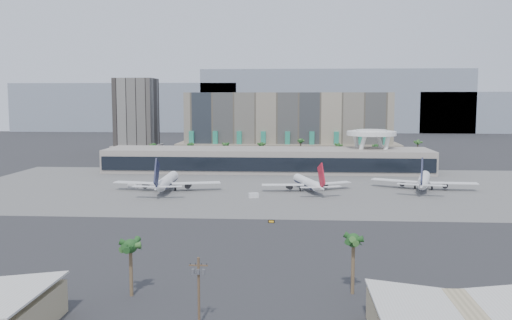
# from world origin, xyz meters

# --- Properties ---
(ground) EXTENTS (900.00, 900.00, 0.00)m
(ground) POSITION_xyz_m (0.00, 0.00, 0.00)
(ground) COLOR #232326
(ground) RESTS_ON ground
(apron_pad) EXTENTS (260.00, 130.00, 0.06)m
(apron_pad) POSITION_xyz_m (0.00, 55.00, 0.03)
(apron_pad) COLOR #5B5B59
(apron_pad) RESTS_ON ground
(mountain_ridge) EXTENTS (680.00, 60.00, 70.00)m
(mountain_ridge) POSITION_xyz_m (27.88, 470.00, 29.89)
(mountain_ridge) COLOR gray
(mountain_ridge) RESTS_ON ground
(hotel) EXTENTS (140.00, 30.00, 42.00)m
(hotel) POSITION_xyz_m (10.00, 174.41, 16.81)
(hotel) COLOR gray
(hotel) RESTS_ON ground
(office_tower) EXTENTS (30.00, 30.00, 52.00)m
(office_tower) POSITION_xyz_m (-95.00, 200.00, 22.94)
(office_tower) COLOR black
(office_tower) RESTS_ON ground
(terminal) EXTENTS (170.00, 32.50, 14.50)m
(terminal) POSITION_xyz_m (0.00, 109.84, 6.52)
(terminal) COLOR #9E958B
(terminal) RESTS_ON ground
(saucer_structure) EXTENTS (26.00, 26.00, 21.89)m
(saucer_structure) POSITION_xyz_m (55.00, 116.00, 18.45)
(saucer_structure) COLOR white
(saucer_structure) RESTS_ON ground
(palm_row) EXTENTS (157.80, 2.80, 13.10)m
(palm_row) POSITION_xyz_m (7.00, 145.00, 10.50)
(palm_row) COLOR brown
(palm_row) RESTS_ON ground
(utility_pole) EXTENTS (3.20, 0.85, 12.00)m
(utility_pole) POSITION_xyz_m (-2.00, -96.09, 7.14)
(utility_pole) COLOR #4C3826
(utility_pole) RESTS_ON ground
(airliner_left) EXTENTS (45.16, 46.52, 16.05)m
(airliner_left) POSITION_xyz_m (-38.99, 42.88, 4.05)
(airliner_left) COLOR white
(airliner_left) RESTS_ON ground
(airliner_centre) EXTENTS (37.78, 39.15, 13.89)m
(airliner_centre) POSITION_xyz_m (19.93, 46.85, 3.50)
(airliner_centre) COLOR white
(airliner_centre) RESTS_ON ground
(airliner_right) EXTENTS (42.84, 44.44, 15.66)m
(airliner_right) POSITION_xyz_m (68.88, 53.72, 3.95)
(airliner_right) COLOR white
(airliner_right) RESTS_ON ground
(service_vehicle_a) EXTENTS (3.99, 2.12, 1.90)m
(service_vehicle_a) POSITION_xyz_m (-55.17, 49.21, 0.95)
(service_vehicle_a) COLOR silver
(service_vehicle_a) RESTS_ON ground
(service_vehicle_b) EXTENTS (4.25, 3.22, 1.94)m
(service_vehicle_b) POSITION_xyz_m (-1.57, 29.27, 0.97)
(service_vehicle_b) COLOR silver
(service_vehicle_b) RESTS_ON ground
(taxiway_sign) EXTENTS (2.09, 0.54, 0.94)m
(taxiway_sign) POSITION_xyz_m (7.13, -14.83, 0.47)
(taxiway_sign) COLOR black
(taxiway_sign) RESTS_ON ground
(near_palm_a) EXTENTS (6.00, 6.00, 11.44)m
(near_palm_a) POSITION_xyz_m (-17.74, -82.27, 8.62)
(near_palm_a) COLOR brown
(near_palm_a) RESTS_ON ground
(near_palm_b) EXTENTS (6.00, 6.00, 12.29)m
(near_palm_b) POSITION_xyz_m (25.83, -78.16, 9.45)
(near_palm_b) COLOR brown
(near_palm_b) RESTS_ON ground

